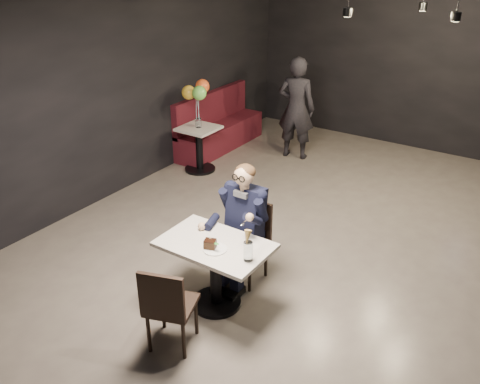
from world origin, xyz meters
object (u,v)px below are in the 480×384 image
Objects in this scene: side_table at (199,150)px; balloon_vase at (198,123)px; main_table at (216,274)px; seated_man at (245,223)px; chair_near at (171,303)px; passerby at (296,108)px; booth_bench at (220,121)px; chair_far at (245,243)px; sundae_glass at (248,251)px.

side_table is 4.91× the size of balloon_vase.
seated_man is (0.00, 0.55, 0.34)m from main_table.
chair_near is 4.07m from side_table.
passerby is (-1.28, 3.54, 0.16)m from seated_man.
chair_far is at bearing -50.34° from booth_bench.
booth_bench reaches higher than main_table.
chair_far is 1.00× the size of chair_near.
balloon_vase reaches higher than main_table.
side_table is at bearing 134.83° from sundae_glass.
balloon_vase is at bearing -73.30° from booth_bench.
chair_far is 0.45× the size of booth_bench.
main_table is at bearing 95.82° from passerby.
chair_near is 6.19× the size of balloon_vase.
side_table is (-2.73, 2.74, -0.48)m from sundae_glass.
passerby is at bearing 107.34° from main_table.
booth_bench reaches higher than chair_far.
passerby reaches higher than booth_bench.
seated_man reaches higher than sundae_glass.
passerby is at bearing 112.39° from sundae_glass.
seated_man is at bearing 70.97° from chair_near.
sundae_glass is at bearing -51.03° from booth_bench.
seated_man is at bearing 98.32° from passerby.
main_table is 4.50m from booth_bench.
chair_far is at bearing 125.24° from sundae_glass.
seated_man is (0.00, 1.23, 0.26)m from chair_near.
balloon_vase is at bearing 134.83° from sundae_glass.
side_table is (-2.29, 3.36, -0.10)m from chair_near.
main_table is 5.59× the size of sundae_glass.
booth_bench is at bearing 101.70° from chair_near.
main_table is at bearing 70.97° from chair_near.
balloon_vase is (-2.29, 2.13, 0.10)m from seated_man.
balloon_vase is (-2.29, 2.68, 0.45)m from main_table.
passerby is (-1.28, 4.09, 0.50)m from main_table.
seated_man reaches higher than chair_far.
balloon_vase is at bearing 130.57° from main_table.
chair_far is 1.26× the size of side_table.
booth_bench is at bearing 128.97° from sundae_glass.
sundae_glass reaches higher than side_table.
main_table is 0.65m from seated_man.
passerby is at bearing 54.18° from balloon_vase.
booth_bench is (-2.59, 3.13, 0.06)m from chair_far.
sundae_glass reaches higher than main_table.
main_table is 4.31m from passerby.
chair_near is 1.26× the size of side_table.
seated_man is at bearing 90.00° from main_table.
passerby is at bearing 17.26° from booth_bench.
chair_near is at bearing -55.70° from balloon_vase.
chair_far is 1.23m from chair_near.
main_table is 3.56m from balloon_vase.
sundae_glass is at bearing -54.76° from seated_man.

